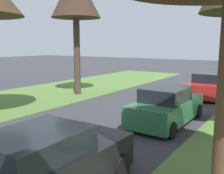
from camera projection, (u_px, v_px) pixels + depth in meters
name	position (u px, v px, depth m)	size (l,w,h in m)	color
parked_sedan_black	(44.00, 167.00, 5.41)	(1.95, 4.41, 1.57)	black
parked_sedan_green	(167.00, 106.00, 10.76)	(1.95, 4.41, 1.57)	#28663D
parked_sedan_red	(209.00, 86.00, 16.20)	(1.95, 4.41, 1.57)	red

